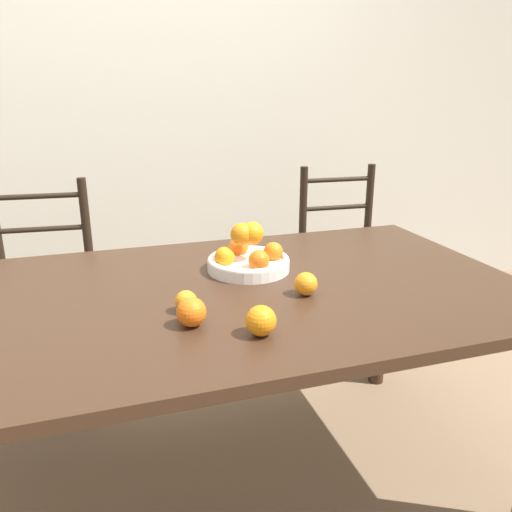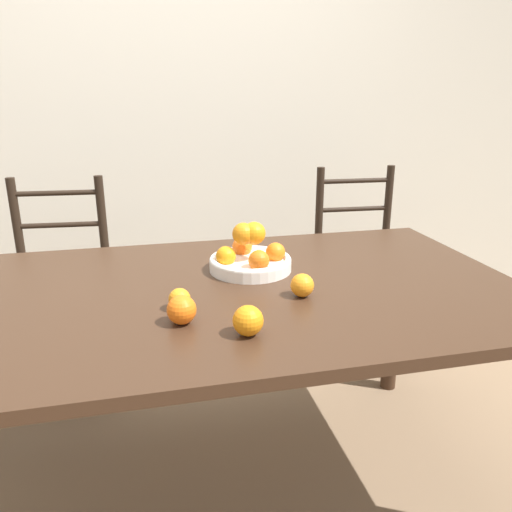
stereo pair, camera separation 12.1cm
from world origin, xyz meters
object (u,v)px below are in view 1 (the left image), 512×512
Objects in this scene: fruit_bowl at (248,258)px; chair_right at (344,267)px; orange_loose_2 at (261,321)px; chair_left at (46,301)px; orange_loose_1 at (186,301)px; orange_loose_0 at (306,284)px; orange_loose_3 at (191,312)px.

chair_right is at bearing 43.07° from fruit_bowl.
chair_right reaches higher than fruit_bowl.
chair_left reaches higher than orange_loose_2.
fruit_bowl is at bearing -133.81° from chair_right.
orange_loose_2 is 0.08× the size of chair_left.
chair_right is (1.00, 0.96, -0.33)m from orange_loose_1.
chair_left is at bearing -176.88° from chair_right.
orange_loose_1 is at bearing -133.82° from fruit_bowl.
fruit_bowl reaches higher than orange_loose_0.
chair_right is (0.64, 0.95, -0.33)m from orange_loose_0.
chair_left is (-0.47, 0.96, -0.33)m from orange_loose_1.
orange_loose_1 is 0.79× the size of orange_loose_2.
orange_loose_0 is 0.07× the size of chair_left.
orange_loose_1 is 0.06× the size of chair_left.
chair_right reaches higher than orange_loose_3.
chair_left reaches higher than orange_loose_1.
orange_loose_3 is at bearing 146.17° from orange_loose_2.
orange_loose_3 is (-0.26, -0.36, -0.01)m from fruit_bowl.
orange_loose_1 is at bearing 88.69° from orange_loose_3.
orange_loose_0 is at bearing -44.35° from chair_left.
orange_loose_1 is (-0.36, -0.01, -0.00)m from orange_loose_0.
orange_loose_0 is 0.29m from orange_loose_2.
chair_left is at bearing 118.20° from orange_loose_2.
orange_loose_3 is (-0.15, 0.10, -0.00)m from orange_loose_2.
orange_loose_3 is at bearing -125.89° from fruit_bowl.
chair_left is (-0.47, 1.05, -0.34)m from orange_loose_3.
fruit_bowl is 0.48m from orange_loose_2.
orange_loose_1 is 1.12m from chair_left.
orange_loose_1 is 0.09m from orange_loose_3.
fruit_bowl is 0.38m from orange_loose_1.
orange_loose_0 is at bearing 1.79° from orange_loose_1.
fruit_bowl is at bearing 76.82° from orange_loose_2.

